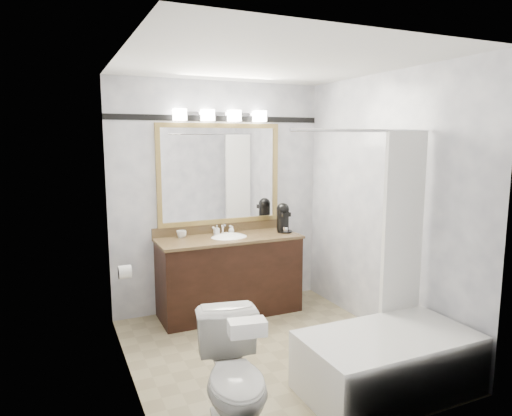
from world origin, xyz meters
name	(u,v)px	position (x,y,z in m)	size (l,w,h in m)	color
room	(271,214)	(0.00, 0.00, 1.25)	(2.42, 2.62, 2.52)	tan
vanity	(229,274)	(0.00, 1.02, 0.44)	(1.53, 0.58, 0.97)	black
mirror	(220,174)	(0.00, 1.28, 1.50)	(1.40, 0.04, 1.10)	tan
vanity_light_bar	(221,115)	(0.00, 1.23, 2.13)	(1.02, 0.14, 0.12)	silver
accent_stripe	(219,119)	(0.00, 1.29, 2.10)	(2.40, 0.01, 0.06)	black
bathtub	(389,354)	(0.55, -0.90, 0.28)	(1.30, 0.75, 1.96)	white
tp_roll	(125,272)	(-1.14, 0.66, 0.70)	(0.12, 0.12, 0.11)	white
toilet	(235,379)	(-0.70, -0.92, 0.38)	(0.42, 0.74, 0.76)	white
tissue_box	(247,328)	(-0.70, -1.12, 0.80)	(0.22, 0.12, 0.09)	white
coffee_maker	(283,217)	(0.66, 1.03, 1.02)	(0.17, 0.21, 0.32)	black
cup_left	(182,234)	(-0.46, 1.20, 0.89)	(0.09, 0.09, 0.07)	white
cup_right	(181,234)	(-0.48, 1.19, 0.89)	(0.08, 0.08, 0.08)	white
soap_bottle_a	(217,230)	(-0.08, 1.16, 0.90)	(0.05, 0.05, 0.11)	white
soap_bottle_b	(231,229)	(0.09, 1.18, 0.89)	(0.06, 0.06, 0.08)	white
soap_bar	(225,234)	(0.00, 1.13, 0.86)	(0.07, 0.04, 0.02)	#C3B4A0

